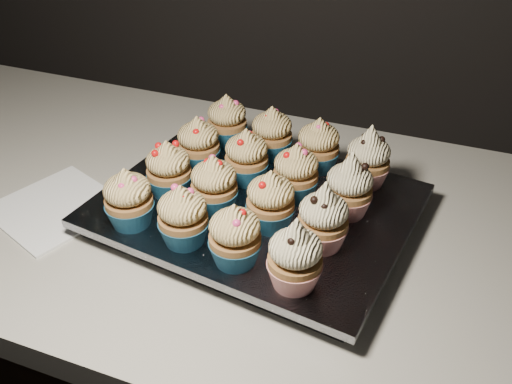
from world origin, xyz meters
TOP-DOWN VIEW (x-y plane):
  - worktop at (0.00, 1.70)m, footprint 2.44×0.64m
  - napkin at (-0.42, 1.60)m, footprint 0.20×0.20m
  - baking_tray at (-0.14, 1.68)m, footprint 0.41×0.34m
  - foil_lining at (-0.14, 1.68)m, footprint 0.45×0.37m
  - cupcake_0 at (-0.28, 1.57)m, footprint 0.06×0.06m
  - cupcake_1 at (-0.20, 1.57)m, footprint 0.06×0.06m
  - cupcake_2 at (-0.12, 1.55)m, footprint 0.06×0.06m
  - cupcake_3 at (-0.05, 1.54)m, footprint 0.06×0.06m
  - cupcake_4 at (-0.26, 1.65)m, footprint 0.06×0.06m
  - cupcake_5 at (-0.19, 1.64)m, footprint 0.06×0.06m
  - cupcake_6 at (-0.11, 1.64)m, footprint 0.06×0.06m
  - cupcake_7 at (-0.03, 1.62)m, footprint 0.06×0.06m
  - cupcake_8 at (-0.25, 1.73)m, footprint 0.06×0.06m
  - cupcake_9 at (-0.17, 1.72)m, footprint 0.06×0.06m
  - cupcake_10 at (-0.10, 1.71)m, footprint 0.06×0.06m
  - cupcake_11 at (-0.02, 1.70)m, footprint 0.06×0.06m
  - cupcake_12 at (-0.24, 1.81)m, footprint 0.06×0.06m
  - cupcake_13 at (-0.16, 1.80)m, footprint 0.06×0.06m
  - cupcake_14 at (-0.09, 1.79)m, footprint 0.06×0.06m
  - cupcake_15 at (-0.01, 1.78)m, footprint 0.06×0.06m

SIDE VIEW (x-z plane):
  - worktop at x=0.00m, z-range 0.86..0.90m
  - napkin at x=-0.42m, z-range 0.90..0.90m
  - baking_tray at x=-0.14m, z-range 0.90..0.92m
  - foil_lining at x=-0.14m, z-range 0.92..0.93m
  - cupcake_0 at x=-0.28m, z-range 0.93..1.01m
  - cupcake_1 at x=-0.20m, z-range 0.93..1.01m
  - cupcake_2 at x=-0.12m, z-range 0.93..1.01m
  - cupcake_4 at x=-0.26m, z-range 0.93..1.01m
  - cupcake_5 at x=-0.19m, z-range 0.93..1.01m
  - cupcake_6 at x=-0.11m, z-range 0.93..1.01m
  - cupcake_8 at x=-0.25m, z-range 0.93..1.01m
  - cupcake_9 at x=-0.17m, z-range 0.93..1.01m
  - cupcake_10 at x=-0.10m, z-range 0.93..1.01m
  - cupcake_12 at x=-0.24m, z-range 0.93..1.01m
  - cupcake_13 at x=-0.16m, z-range 0.93..1.01m
  - cupcake_14 at x=-0.09m, z-range 0.93..1.01m
  - cupcake_3 at x=-0.05m, z-range 0.93..1.02m
  - cupcake_7 at x=-0.03m, z-range 0.93..1.02m
  - cupcake_11 at x=-0.02m, z-range 0.93..1.02m
  - cupcake_15 at x=-0.01m, z-range 0.93..1.02m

